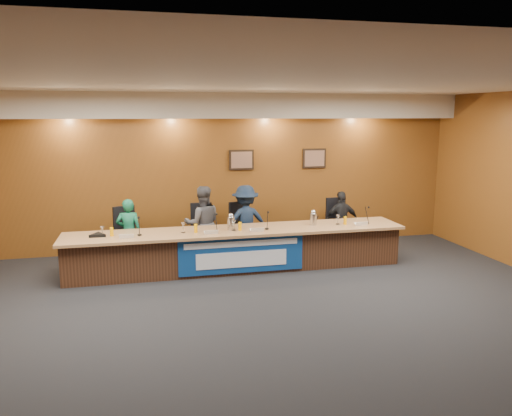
% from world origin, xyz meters
% --- Properties ---
extents(floor, '(10.00, 10.00, 0.00)m').
position_xyz_m(floor, '(0.00, 0.00, 0.00)').
color(floor, black).
rests_on(floor, ground).
extents(ceiling, '(10.00, 8.00, 0.04)m').
position_xyz_m(ceiling, '(0.00, 0.00, 3.20)').
color(ceiling, silver).
rests_on(ceiling, wall_back).
extents(wall_back, '(10.00, 0.04, 3.20)m').
position_xyz_m(wall_back, '(0.00, 4.00, 1.60)').
color(wall_back, brown).
rests_on(wall_back, floor).
extents(soffit, '(10.00, 0.50, 0.50)m').
position_xyz_m(soffit, '(0.00, 3.75, 2.95)').
color(soffit, beige).
rests_on(soffit, wall_back).
extents(dais_body, '(6.00, 0.80, 0.70)m').
position_xyz_m(dais_body, '(0.00, 2.40, 0.35)').
color(dais_body, '#3D2315').
rests_on(dais_body, floor).
extents(dais_top, '(6.10, 0.95, 0.05)m').
position_xyz_m(dais_top, '(0.00, 2.35, 0.72)').
color(dais_top, '#986C43').
rests_on(dais_top, dais_body).
extents(banner, '(2.20, 0.02, 0.65)m').
position_xyz_m(banner, '(0.00, 1.99, 0.38)').
color(banner, navy).
rests_on(banner, dais_body).
extents(banner_text_upper, '(2.00, 0.01, 0.10)m').
position_xyz_m(banner_text_upper, '(0.00, 1.97, 0.58)').
color(banner_text_upper, silver).
rests_on(banner_text_upper, banner).
extents(banner_text_lower, '(1.60, 0.01, 0.28)m').
position_xyz_m(banner_text_lower, '(0.00, 1.97, 0.30)').
color(banner_text_lower, silver).
rests_on(banner_text_lower, banner).
extents(wall_photo_left, '(0.52, 0.04, 0.42)m').
position_xyz_m(wall_photo_left, '(0.40, 3.97, 1.85)').
color(wall_photo_left, black).
rests_on(wall_photo_left, wall_back).
extents(wall_photo_right, '(0.52, 0.04, 0.42)m').
position_xyz_m(wall_photo_right, '(2.00, 3.97, 1.85)').
color(wall_photo_right, black).
rests_on(wall_photo_right, wall_back).
extents(panelist_a, '(0.49, 0.35, 1.26)m').
position_xyz_m(panelist_a, '(-1.91, 3.09, 0.63)').
color(panelist_a, '#136042').
rests_on(panelist_a, floor).
extents(panelist_b, '(0.71, 0.55, 1.45)m').
position_xyz_m(panelist_b, '(-0.54, 3.09, 0.73)').
color(panelist_b, '#46464A').
rests_on(panelist_b, floor).
extents(panelist_c, '(0.97, 0.62, 1.44)m').
position_xyz_m(panelist_c, '(0.30, 3.09, 0.72)').
color(panelist_c, '#111D32').
rests_on(panelist_c, floor).
extents(panelist_d, '(0.74, 0.33, 1.25)m').
position_xyz_m(panelist_d, '(2.30, 3.09, 0.63)').
color(panelist_d, black).
rests_on(panelist_d, floor).
extents(office_chair_a, '(0.63, 0.63, 0.08)m').
position_xyz_m(office_chair_a, '(-1.91, 3.19, 0.48)').
color(office_chair_a, black).
rests_on(office_chair_a, floor).
extents(office_chair_b, '(0.51, 0.51, 0.08)m').
position_xyz_m(office_chair_b, '(-0.54, 3.19, 0.48)').
color(office_chair_b, black).
rests_on(office_chair_b, floor).
extents(office_chair_c, '(0.63, 0.63, 0.08)m').
position_xyz_m(office_chair_c, '(0.30, 3.19, 0.48)').
color(office_chair_c, black).
rests_on(office_chair_c, floor).
extents(office_chair_d, '(0.50, 0.50, 0.08)m').
position_xyz_m(office_chair_d, '(2.30, 3.19, 0.48)').
color(office_chair_d, black).
rests_on(office_chair_d, floor).
extents(nameplate_a, '(0.24, 0.08, 0.10)m').
position_xyz_m(nameplate_a, '(-1.93, 2.11, 0.80)').
color(nameplate_a, white).
rests_on(nameplate_a, dais_top).
extents(microphone_a, '(0.07, 0.07, 0.02)m').
position_xyz_m(microphone_a, '(-1.72, 2.28, 0.76)').
color(microphone_a, black).
rests_on(microphone_a, dais_top).
extents(juice_glass_a, '(0.06, 0.06, 0.15)m').
position_xyz_m(juice_glass_a, '(-2.17, 2.34, 0.82)').
color(juice_glass_a, '#FAA700').
rests_on(juice_glass_a, dais_top).
extents(water_glass_a, '(0.08, 0.08, 0.18)m').
position_xyz_m(water_glass_a, '(-2.32, 2.31, 0.84)').
color(water_glass_a, silver).
rests_on(water_glass_a, dais_top).
extents(nameplate_b, '(0.24, 0.08, 0.10)m').
position_xyz_m(nameplate_b, '(-0.51, 2.08, 0.80)').
color(nameplate_b, white).
rests_on(nameplate_b, dais_top).
extents(microphone_b, '(0.07, 0.07, 0.02)m').
position_xyz_m(microphone_b, '(-0.40, 2.29, 0.76)').
color(microphone_b, black).
rests_on(microphone_b, dais_top).
extents(juice_glass_b, '(0.06, 0.06, 0.15)m').
position_xyz_m(juice_glass_b, '(-0.76, 2.28, 0.82)').
color(juice_glass_b, '#FAA700').
rests_on(juice_glass_b, dais_top).
extents(water_glass_b, '(0.08, 0.08, 0.18)m').
position_xyz_m(water_glass_b, '(-0.97, 2.31, 0.84)').
color(water_glass_b, silver).
rests_on(water_glass_b, dais_top).
extents(nameplate_c, '(0.24, 0.08, 0.10)m').
position_xyz_m(nameplate_c, '(0.30, 2.08, 0.80)').
color(nameplate_c, white).
rests_on(nameplate_c, dais_top).
extents(microphone_c, '(0.07, 0.07, 0.02)m').
position_xyz_m(microphone_c, '(0.51, 2.24, 0.76)').
color(microphone_c, black).
rests_on(microphone_c, dais_top).
extents(juice_glass_c, '(0.06, 0.06, 0.15)m').
position_xyz_m(juice_glass_c, '(0.03, 2.27, 0.82)').
color(juice_glass_c, '#FAA700').
rests_on(juice_glass_c, dais_top).
extents(water_glass_c, '(0.08, 0.08, 0.18)m').
position_xyz_m(water_glass_c, '(-0.08, 2.28, 0.84)').
color(water_glass_c, silver).
rests_on(water_glass_c, dais_top).
extents(nameplate_d, '(0.24, 0.08, 0.10)m').
position_xyz_m(nameplate_d, '(2.30, 2.13, 0.80)').
color(nameplate_d, white).
rests_on(nameplate_d, dais_top).
extents(microphone_d, '(0.07, 0.07, 0.02)m').
position_xyz_m(microphone_d, '(2.46, 2.29, 0.76)').
color(microphone_d, black).
rests_on(microphone_d, dais_top).
extents(juice_glass_d, '(0.06, 0.06, 0.15)m').
position_xyz_m(juice_glass_d, '(2.04, 2.30, 0.82)').
color(juice_glass_d, '#FAA700').
rests_on(juice_glass_d, dais_top).
extents(water_glass_d, '(0.08, 0.08, 0.18)m').
position_xyz_m(water_glass_d, '(1.91, 2.34, 0.84)').
color(water_glass_d, silver).
rests_on(water_glass_d, dais_top).
extents(carafe_mid, '(0.13, 0.13, 0.23)m').
position_xyz_m(carafe_mid, '(-0.12, 2.35, 0.87)').
color(carafe_mid, silver).
rests_on(carafe_mid, dais_top).
extents(carafe_right, '(0.13, 0.13, 0.22)m').
position_xyz_m(carafe_right, '(1.44, 2.39, 0.86)').
color(carafe_right, silver).
rests_on(carafe_right, dais_top).
extents(speakerphone, '(0.32, 0.32, 0.05)m').
position_xyz_m(speakerphone, '(-2.41, 2.36, 0.78)').
color(speakerphone, black).
rests_on(speakerphone, dais_top).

